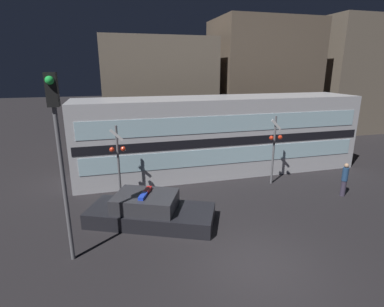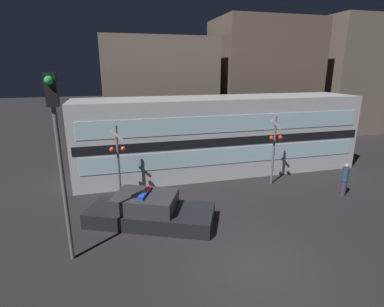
{
  "view_description": "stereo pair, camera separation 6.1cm",
  "coord_description": "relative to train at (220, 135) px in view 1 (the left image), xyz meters",
  "views": [
    {
      "loc": [
        -3.91,
        -6.98,
        5.78
      ],
      "look_at": [
        -0.35,
        6.0,
        1.9
      ],
      "focal_mm": 28.0,
      "sensor_mm": 36.0,
      "label": 1
    },
    {
      "loc": [
        -3.85,
        -7.0,
        5.78
      ],
      "look_at": [
        -0.35,
        6.0,
        1.9
      ],
      "focal_mm": 28.0,
      "sensor_mm": 36.0,
      "label": 2
    }
  ],
  "objects": [
    {
      "name": "police_car",
      "position": [
        -4.7,
        -4.96,
        -1.65
      ],
      "size": [
        5.15,
        3.71,
        1.27
      ],
      "rotation": [
        0.0,
        0.0,
        -0.42
      ],
      "color": "black",
      "rests_on": "ground_plane"
    },
    {
      "name": "crossing_signal_near",
      "position": [
        1.91,
        -2.61,
        -0.07
      ],
      "size": [
        0.7,
        0.28,
        3.51
      ],
      "color": "slate",
      "rests_on": "ground_plane"
    },
    {
      "name": "crossing_signal_far",
      "position": [
        -5.69,
        -2.48,
        -0.13
      ],
      "size": [
        0.7,
        0.28,
        3.39
      ],
      "color": "slate",
      "rests_on": "ground_plane"
    },
    {
      "name": "ground_plane",
      "position": [
        -1.97,
        -8.48,
        -2.12
      ],
      "size": [
        120.0,
        120.0,
        0.0
      ],
      "primitive_type": "plane",
      "color": "#262326"
    },
    {
      "name": "building_left",
      "position": [
        -2.27,
        7.07,
        1.81
      ],
      "size": [
        8.08,
        4.22,
        7.85
      ],
      "color": "#726656",
      "rests_on": "ground_plane"
    },
    {
      "name": "pedestrian",
      "position": [
        4.34,
        -4.85,
        -1.3
      ],
      "size": [
        0.27,
        0.27,
        1.59
      ],
      "color": "#3F384C",
      "rests_on": "ground_plane"
    },
    {
      "name": "traffic_light_corner",
      "position": [
        -7.33,
        -6.65,
        1.86
      ],
      "size": [
        0.3,
        0.46,
        5.66
      ],
      "color": "slate",
      "rests_on": "ground_plane"
    },
    {
      "name": "building_right",
      "position": [
        16.19,
        8.42,
        2.9
      ],
      "size": [
        7.63,
        5.84,
        10.03
      ],
      "color": "#726656",
      "rests_on": "ground_plane"
    },
    {
      "name": "train",
      "position": [
        0.0,
        0.0,
        0.0
      ],
      "size": [
        15.73,
        3.11,
        4.23
      ],
      "color": "silver",
      "rests_on": "ground_plane"
    },
    {
      "name": "building_center",
      "position": [
        6.59,
        7.92,
        2.63
      ],
      "size": [
        8.05,
        5.56,
        9.48
      ],
      "color": "brown",
      "rests_on": "ground_plane"
    }
  ]
}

